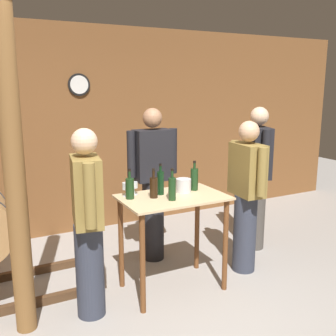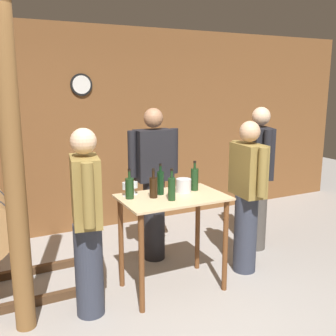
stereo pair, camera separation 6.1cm
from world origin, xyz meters
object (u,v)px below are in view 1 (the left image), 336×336
wine_glass_near_center (134,186)px  person_visitor_near_door (257,175)px  wine_bottle_right (172,188)px  ice_bucket (184,185)px  person_visitor_with_scarf (153,181)px  person_host (246,194)px  wine_bottle_far_right (194,179)px  wine_bottle_center (161,182)px  wine_bottle_left (154,187)px  wooden_post (14,166)px  wine_glass_near_left (126,187)px  person_visitor_bearded (88,221)px  wine_bottle_far_left (130,188)px

wine_glass_near_center → person_visitor_near_door: 1.65m
wine_bottle_right → ice_bucket: bearing=40.3°
wine_bottle_right → person_visitor_near_door: 1.50m
person_visitor_with_scarf → person_visitor_near_door: person_visitor_with_scarf is taller
wine_glass_near_center → person_host: 1.18m
wine_bottle_far_right → person_host: 0.61m
wine_bottle_center → person_visitor_with_scarf: 0.63m
wine_bottle_right → wine_bottle_far_right: bearing=30.1°
person_host → person_visitor_near_door: (0.48, 0.42, 0.06)m
ice_bucket → wine_bottle_left: bearing=-172.8°
ice_bucket → wooden_post: bearing=-175.7°
wine_glass_near_left → person_visitor_bearded: 0.55m
wine_bottle_left → person_host: person_host is taller
wooden_post → wine_glass_near_left: (0.97, 0.23, -0.33)m
wine_bottle_right → wine_bottle_far_left: bearing=145.6°
wine_bottle_far_left → person_visitor_near_door: (1.72, 0.30, -0.13)m
wine_bottle_far_left → wine_bottle_left: wine_bottle_far_left is taller
person_host → wine_glass_near_left: bearing=170.5°
wine_bottle_left → person_visitor_bearded: (-0.66, -0.12, -0.18)m
wine_bottle_far_right → wine_glass_near_center: 0.60m
wine_bottle_center → ice_bucket: wine_bottle_center is taller
wine_glass_near_left → person_visitor_near_door: 1.74m
wine_bottle_far_right → person_visitor_with_scarf: (-0.17, 0.60, -0.14)m
ice_bucket → person_visitor_with_scarf: 0.62m
wine_bottle_left → wine_bottle_center: size_ratio=0.92×
wine_glass_near_left → wine_bottle_left: bearing=-36.9°
wine_bottle_left → person_visitor_bearded: person_visitor_bearded is taller
wine_bottle_far_right → person_visitor_with_scarf: bearing=105.9°
wine_glass_near_left → wine_glass_near_center: bearing=10.3°
person_host → wine_bottle_right: bearing=-173.9°
wine_bottle_center → person_visitor_with_scarf: (0.19, 0.59, -0.15)m
wine_bottle_far_right → wooden_post: bearing=-175.5°
wine_bottle_far_right → wine_glass_near_center: size_ratio=2.38×
wine_bottle_center → person_visitor_near_door: (1.41, 0.30, -0.15)m
wine_bottle_left → wine_glass_near_left: bearing=143.1°
wooden_post → wine_bottle_far_left: bearing=8.3°
person_host → person_visitor_near_door: 0.64m
wooden_post → wine_glass_near_center: (1.07, 0.25, -0.33)m
wine_bottle_far_left → person_visitor_with_scarf: size_ratio=0.16×
wine_bottle_far_right → person_visitor_bearded: (-1.13, -0.17, -0.19)m
wine_bottle_right → wine_glass_near_left: 0.45m
person_host → person_visitor_with_scarf: size_ratio=0.94×
wine_bottle_far_right → ice_bucket: bearing=-173.5°
person_visitor_near_door → person_visitor_with_scarf: bearing=166.8°
wine_bottle_center → person_visitor_with_scarf: size_ratio=0.17×
person_host → person_visitor_near_door: person_visitor_near_door is taller
wine_glass_near_left → wine_glass_near_center: wine_glass_near_left is taller
wine_bottle_far_left → person_visitor_near_door: size_ratio=0.16×
wine_bottle_far_left → person_visitor_near_door: bearing=9.8°
wooden_post → wine_bottle_far_right: wooden_post is taller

